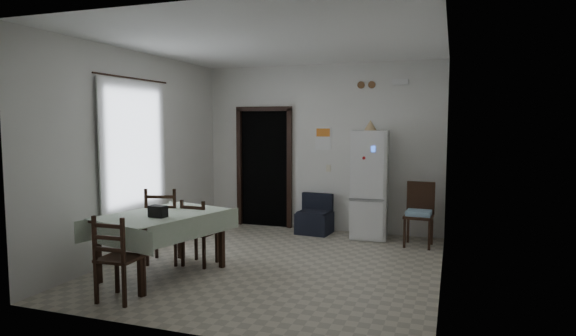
% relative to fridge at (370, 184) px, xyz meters
% --- Properties ---
extents(ground, '(4.50, 4.50, 0.00)m').
position_rel_fridge_xyz_m(ground, '(-0.92, -1.93, -0.88)').
color(ground, '#B0A790').
rests_on(ground, ground).
extents(ceiling, '(4.20, 4.50, 0.02)m').
position_rel_fridge_xyz_m(ceiling, '(-0.92, -1.93, 2.02)').
color(ceiling, white).
rests_on(ceiling, ground).
extents(wall_back, '(4.20, 0.02, 2.90)m').
position_rel_fridge_xyz_m(wall_back, '(-0.92, 0.32, 0.57)').
color(wall_back, silver).
rests_on(wall_back, ground).
extents(wall_front, '(4.20, 0.02, 2.90)m').
position_rel_fridge_xyz_m(wall_front, '(-0.92, -4.18, 0.57)').
color(wall_front, silver).
rests_on(wall_front, ground).
extents(wall_left, '(0.02, 4.50, 2.90)m').
position_rel_fridge_xyz_m(wall_left, '(-3.02, -1.93, 0.57)').
color(wall_left, silver).
rests_on(wall_left, ground).
extents(wall_right, '(0.02, 4.50, 2.90)m').
position_rel_fridge_xyz_m(wall_right, '(1.18, -1.93, 0.57)').
color(wall_right, silver).
rests_on(wall_right, ground).
extents(doorway, '(1.06, 0.52, 2.22)m').
position_rel_fridge_xyz_m(doorway, '(-1.97, 0.52, 0.18)').
color(doorway, black).
rests_on(doorway, ground).
extents(window_recess, '(0.10, 1.20, 1.60)m').
position_rel_fridge_xyz_m(window_recess, '(-3.07, -2.13, 0.67)').
color(window_recess, silver).
rests_on(window_recess, ground).
extents(curtain, '(0.02, 1.45, 1.85)m').
position_rel_fridge_xyz_m(curtain, '(-2.96, -2.13, 0.67)').
color(curtain, silver).
rests_on(curtain, ground).
extents(curtain_rod, '(0.02, 1.60, 0.02)m').
position_rel_fridge_xyz_m(curtain_rod, '(-2.95, -2.13, 1.62)').
color(curtain_rod, black).
rests_on(curtain_rod, ground).
extents(calendar, '(0.28, 0.02, 0.40)m').
position_rel_fridge_xyz_m(calendar, '(-0.87, 0.31, 0.74)').
color(calendar, white).
rests_on(calendar, ground).
extents(calendar_image, '(0.24, 0.01, 0.14)m').
position_rel_fridge_xyz_m(calendar_image, '(-0.87, 0.30, 0.84)').
color(calendar_image, orange).
rests_on(calendar_image, ground).
extents(light_switch, '(0.08, 0.02, 0.12)m').
position_rel_fridge_xyz_m(light_switch, '(-0.77, 0.31, 0.22)').
color(light_switch, beige).
rests_on(light_switch, ground).
extents(vent_left, '(0.12, 0.03, 0.12)m').
position_rel_fridge_xyz_m(vent_left, '(-0.22, 0.30, 1.64)').
color(vent_left, brown).
rests_on(vent_left, ground).
extents(vent_right, '(0.12, 0.03, 0.12)m').
position_rel_fridge_xyz_m(vent_right, '(-0.04, 0.30, 1.64)').
color(vent_right, brown).
rests_on(vent_right, ground).
extents(emergency_light, '(0.25, 0.07, 0.09)m').
position_rel_fridge_xyz_m(emergency_light, '(0.43, 0.28, 1.67)').
color(emergency_light, white).
rests_on(emergency_light, ground).
extents(fridge, '(0.61, 0.61, 1.77)m').
position_rel_fridge_xyz_m(fridge, '(0.00, 0.00, 0.00)').
color(fridge, white).
rests_on(fridge, ground).
extents(tan_cone, '(0.21, 0.21, 0.17)m').
position_rel_fridge_xyz_m(tan_cone, '(0.01, -0.08, 0.97)').
color(tan_cone, tan).
rests_on(tan_cone, fridge).
extents(navy_seat, '(0.60, 0.58, 0.67)m').
position_rel_fridge_xyz_m(navy_seat, '(-0.94, 0.00, -0.55)').
color(navy_seat, black).
rests_on(navy_seat, ground).
extents(corner_chair, '(0.45, 0.45, 0.98)m').
position_rel_fridge_xyz_m(corner_chair, '(0.81, -0.32, -0.40)').
color(corner_chair, black).
rests_on(corner_chair, ground).
extents(dining_table, '(1.34, 1.69, 0.77)m').
position_rel_fridge_xyz_m(dining_table, '(-2.09, -2.80, -0.50)').
color(dining_table, '#B2C4A8').
rests_on(dining_table, ground).
extents(black_bag, '(0.22, 0.15, 0.13)m').
position_rel_fridge_xyz_m(black_bag, '(-2.00, -3.02, -0.04)').
color(black_bag, black).
rests_on(black_bag, dining_table).
extents(dining_chair_far_left, '(0.54, 0.54, 1.03)m').
position_rel_fridge_xyz_m(dining_chair_far_left, '(-2.37, -2.31, -0.37)').
color(dining_chair_far_left, black).
rests_on(dining_chair_far_left, ground).
extents(dining_chair_far_right, '(0.40, 0.40, 0.88)m').
position_rel_fridge_xyz_m(dining_chair_far_right, '(-1.88, -2.26, -0.44)').
color(dining_chair_far_right, black).
rests_on(dining_chair_far_right, ground).
extents(dining_chair_near_head, '(0.41, 0.41, 0.93)m').
position_rel_fridge_xyz_m(dining_chair_near_head, '(-2.03, -3.68, -0.42)').
color(dining_chair_near_head, black).
rests_on(dining_chair_near_head, ground).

